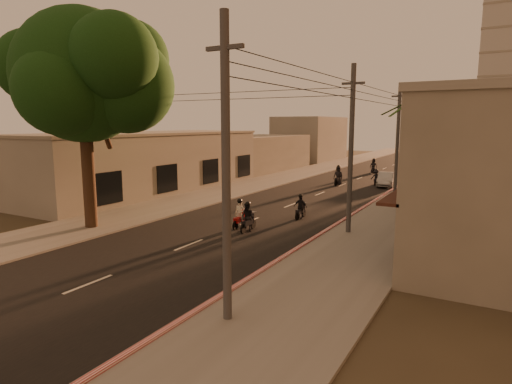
% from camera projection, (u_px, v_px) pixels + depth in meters
% --- Properties ---
extents(ground, '(160.00, 160.00, 0.00)m').
position_uv_depth(ground, '(161.00, 256.00, 19.40)').
color(ground, '#383023').
rests_on(ground, ground).
extents(road, '(10.00, 140.00, 0.02)m').
position_uv_depth(road, '(320.00, 194.00, 36.62)').
color(road, black).
rests_on(road, ground).
extents(sidewalk_right, '(5.00, 140.00, 0.12)m').
position_uv_depth(sidewalk_right, '(412.00, 201.00, 32.98)').
color(sidewalk_right, slate).
rests_on(sidewalk_right, ground).
extents(sidewalk_left, '(5.00, 140.00, 0.12)m').
position_uv_depth(sidewalk_left, '(245.00, 187.00, 40.24)').
color(sidewalk_left, slate).
rests_on(sidewalk_left, ground).
extents(curb_stripe, '(0.20, 60.00, 0.20)m').
position_uv_depth(curb_stripe, '(363.00, 208.00, 29.83)').
color(curb_stripe, '#AD1218').
rests_on(curb_stripe, ground).
extents(left_building, '(8.20, 24.20, 5.20)m').
position_uv_depth(left_building, '(147.00, 162.00, 37.81)').
color(left_building, gray).
rests_on(left_building, ground).
extents(broadleaf_tree, '(9.60, 8.70, 12.10)m').
position_uv_depth(broadleaf_tree, '(90.00, 76.00, 23.11)').
color(broadleaf_tree, black).
rests_on(broadleaf_tree, ground).
extents(palm_tree, '(5.00, 5.00, 8.20)m').
position_uv_depth(palm_tree, '(415.00, 105.00, 28.17)').
color(palm_tree, black).
rests_on(palm_tree, ground).
extents(utility_poles, '(1.20, 48.26, 9.00)m').
position_uv_depth(utility_poles, '(399.00, 116.00, 32.59)').
color(utility_poles, '#38383A').
rests_on(utility_poles, ground).
extents(filler_right, '(8.00, 14.00, 6.00)m').
position_uv_depth(filler_right, '(507.00, 149.00, 50.89)').
color(filler_right, gray).
rests_on(filler_right, ground).
extents(filler_left_near, '(8.00, 14.00, 4.40)m').
position_uv_depth(filler_left_near, '(257.00, 153.00, 55.09)').
color(filler_left_near, gray).
rests_on(filler_left_near, ground).
extents(filler_left_far, '(8.00, 14.00, 7.00)m').
position_uv_depth(filler_left_far, '(310.00, 139.00, 70.38)').
color(filler_left_far, gray).
rests_on(filler_left_far, ground).
extents(scooter_red, '(0.69, 1.76, 1.73)m').
position_uv_depth(scooter_red, '(240.00, 215.00, 24.47)').
color(scooter_red, black).
rests_on(scooter_red, ground).
extents(scooter_mid_a, '(0.86, 1.75, 1.72)m').
position_uv_depth(scooter_mid_a, '(248.00, 218.00, 23.69)').
color(scooter_mid_a, black).
rests_on(scooter_mid_a, ground).
extents(scooter_mid_b, '(0.91, 1.63, 1.60)m').
position_uv_depth(scooter_mid_b, '(300.00, 208.00, 26.90)').
color(scooter_mid_b, black).
rests_on(scooter_mid_b, ground).
extents(scooter_far_a, '(0.93, 2.02, 1.99)m').
position_uv_depth(scooter_far_a, '(338.00, 176.00, 41.53)').
color(scooter_far_a, black).
rests_on(scooter_far_a, ground).
extents(scooter_far_b, '(1.06, 1.61, 1.58)m').
position_uv_depth(scooter_far_b, '(376.00, 178.00, 41.87)').
color(scooter_far_b, black).
rests_on(scooter_far_b, ground).
extents(parked_car, '(2.58, 4.46, 1.34)m').
position_uv_depth(parked_car, '(386.00, 179.00, 40.92)').
color(parked_car, '#A5A8AD').
rests_on(parked_car, ground).
extents(scooter_far_c, '(1.20, 1.78, 1.83)m').
position_uv_depth(scooter_far_c, '(373.00, 166.00, 51.55)').
color(scooter_far_c, black).
rests_on(scooter_far_c, ground).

